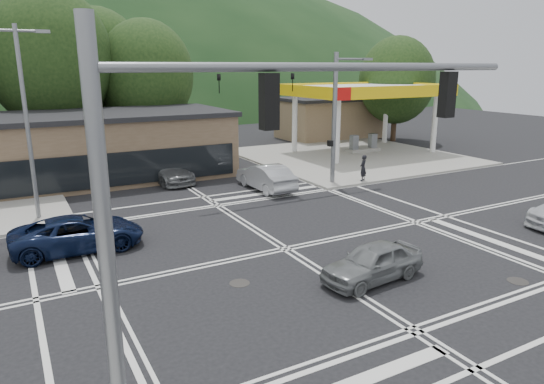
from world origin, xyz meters
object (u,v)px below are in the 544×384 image
car_blue_west (78,233)px  car_queue_b (184,163)px  car_queue_a (266,177)px  car_northbound (167,171)px  car_grey_center (373,262)px  pedestrian (363,168)px

car_blue_west → car_queue_b: (8.35, 11.56, 0.06)m
car_queue_a → car_queue_b: size_ratio=1.06×
car_northbound → car_grey_center: bearing=-91.8°
car_blue_west → pedestrian: size_ratio=3.07×
car_queue_a → pedestrian: pedestrian is taller
car_blue_west → car_grey_center: size_ratio=1.30×
car_grey_center → car_queue_a: (2.75, 12.97, 0.12)m
car_blue_west → car_northbound: (6.64, 9.87, 0.02)m
car_queue_b → car_blue_west: bearing=52.2°
car_blue_west → pedestrian: (17.39, 3.56, 0.27)m
car_blue_west → car_northbound: size_ratio=1.01×
car_queue_a → car_northbound: bearing=-47.8°
car_blue_west → car_queue_b: 14.26m
car_queue_b → pedestrian: (9.04, -8.00, 0.22)m
car_blue_west → car_northbound: bearing=-32.8°
car_northbound → pedestrian: pedestrian is taller
car_blue_west → car_queue_b: car_queue_b is taller
car_blue_west → car_queue_a: size_ratio=1.07×
car_queue_a → car_northbound: (-4.60, 4.81, -0.05)m
pedestrian → car_blue_west: bearing=-18.9°
car_blue_west → car_northbound: 11.89m
car_queue_b → car_grey_center: bearing=88.4°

